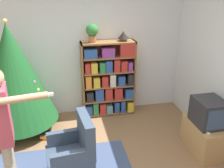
% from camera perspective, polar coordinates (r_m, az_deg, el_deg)
% --- Properties ---
extents(wall_back, '(8.00, 0.10, 2.60)m').
position_cam_1_polar(wall_back, '(4.82, -9.32, 7.87)').
color(wall_back, silver).
rests_on(wall_back, ground_plane).
extents(bookshelf, '(1.02, 0.32, 1.47)m').
position_cam_1_polar(bookshelf, '(4.83, -0.75, 0.92)').
color(bookshelf, brown).
rests_on(bookshelf, ground_plane).
extents(tv_stand, '(0.44, 0.75, 0.47)m').
position_cam_1_polar(tv_stand, '(4.23, 20.41, -11.22)').
color(tv_stand, tan).
rests_on(tv_stand, ground_plane).
extents(television, '(0.41, 0.49, 0.40)m').
position_cam_1_polar(television, '(4.02, 21.24, -6.02)').
color(television, '#28282D').
rests_on(television, tv_stand).
extents(game_remote, '(0.04, 0.12, 0.02)m').
position_cam_1_polar(game_remote, '(3.88, 20.90, -10.21)').
color(game_remote, white).
rests_on(game_remote, tv_stand).
extents(christmas_tree, '(1.35, 1.35, 1.96)m').
position_cam_1_polar(christmas_tree, '(4.43, -21.65, 1.96)').
color(christmas_tree, '#4C3323').
rests_on(christmas_tree, ground_plane).
extents(armchair, '(0.63, 0.63, 0.92)m').
position_cam_1_polar(armchair, '(3.43, -8.95, -16.64)').
color(armchair, '#334256').
rests_on(armchair, ground_plane).
extents(standing_person, '(0.68, 0.46, 1.68)m').
position_cam_1_polar(standing_person, '(2.96, -23.38, -9.36)').
color(standing_person, '#9E937F').
rests_on(standing_person, ground_plane).
extents(potted_plant, '(0.22, 0.22, 0.33)m').
position_cam_1_polar(potted_plant, '(4.55, -4.55, 11.84)').
color(potted_plant, '#935B38').
rests_on(potted_plant, bookshelf).
extents(table_lamp, '(0.20, 0.20, 0.18)m').
position_cam_1_polar(table_lamp, '(4.66, 2.61, 11.04)').
color(table_lamp, '#473828').
rests_on(table_lamp, bookshelf).
extents(book_pile_near_tree, '(0.22, 0.16, 0.11)m').
position_cam_1_polar(book_pile_near_tree, '(4.46, -14.85, -11.26)').
color(book_pile_near_tree, orange).
rests_on(book_pile_near_tree, ground_plane).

